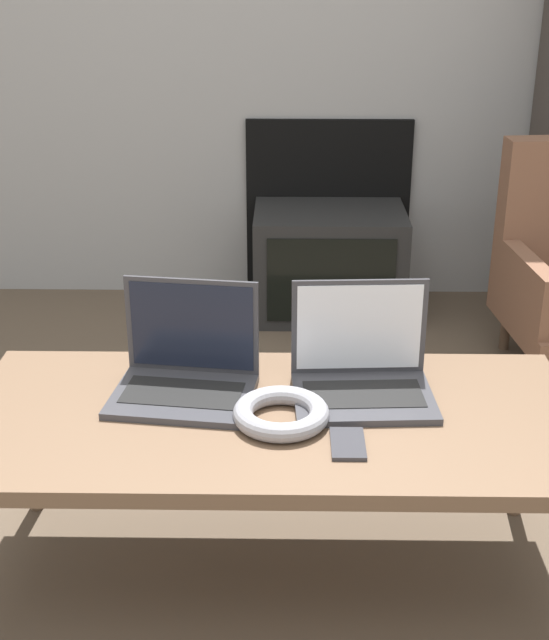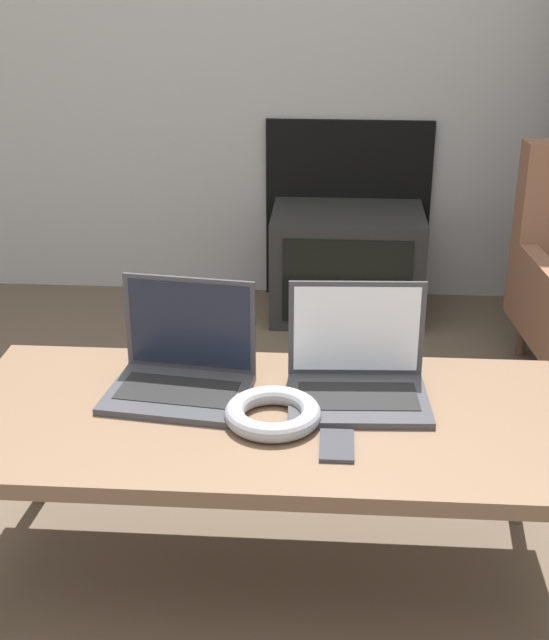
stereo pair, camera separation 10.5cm
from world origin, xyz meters
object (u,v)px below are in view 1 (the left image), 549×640
Objects in this scene: laptop_right at (362,370)px; tv at (329,262)px; laptop_left at (186,369)px; headphones at (281,413)px; phone at (348,444)px.

laptop_right is 1.54m from tv.
laptop_left reaches higher than tv.
headphones is (0.22, -0.14, -0.03)m from laptop_left.
phone is at bearing -34.21° from headphones.
laptop_left is 1.59m from tv.
laptop_right is 2.68× the size of phone.
phone is 1.77m from tv.
laptop_right reaches higher than headphones.
laptop_left is 0.58× the size of tv.
headphones is (-0.18, -0.14, -0.03)m from laptop_right.
laptop_left is at bearing 177.01° from laptop_right.
laptop_right is 0.24m from phone.
headphones is 0.35× the size of tv.
tv is (0.04, 1.75, -0.24)m from phone.
laptop_left is 1.64× the size of headphones.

